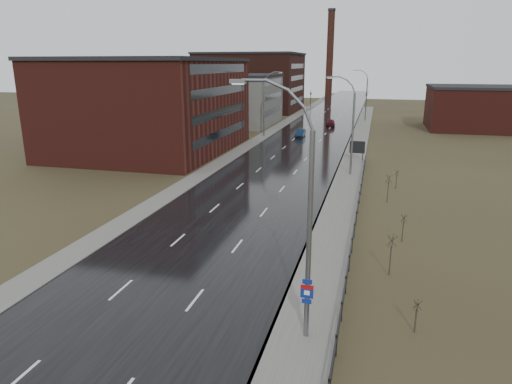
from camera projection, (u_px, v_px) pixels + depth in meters
The scene contains 25 objects.
ground at pixel (120, 335), 22.13m from camera, with size 320.00×320.00×0.00m, color #2D2819.
road at pixel (307, 140), 77.95m from camera, with size 14.00×300.00×0.06m, color black.
sidewalk_right at pixel (348, 177), 52.57m from camera, with size 3.20×180.00×0.18m, color #595651.
curb_right at pixel (335, 176), 52.94m from camera, with size 0.16×180.00×0.18m, color slate.
sidewalk_left at pixel (260, 138), 79.96m from camera, with size 2.40×260.00×0.12m, color #595651.
warehouse_near at pixel (151, 105), 67.32m from camera, with size 22.44×28.56×13.50m.
warehouse_mid at pixel (237, 99), 97.69m from camera, with size 16.32×20.40×10.50m.
warehouse_far at pixel (251, 82), 126.16m from camera, with size 26.52×24.48×15.50m.
building_right at pixel (477, 108), 89.84m from camera, with size 18.36×16.32×8.50m.
smokestack at pixel (330, 55), 158.96m from camera, with size 2.70×2.70×30.70m.
streetlight_main at pixel (302, 218), 20.26m from camera, with size 3.91×0.29×12.11m.
streetlight_right_mid at pixel (350, 126), 51.96m from camera, with size 3.36×0.28×11.35m.
streetlight_left at pixel (266, 104), 80.12m from camera, with size 3.36×0.28×11.35m.
streetlight_right_far at pixel (365, 95), 102.20m from camera, with size 3.36×0.28×11.35m.
guardrail at pixel (356, 219), 36.45m from camera, with size 0.10×53.05×1.10m.
shrub_b at pixel (416, 315), 22.09m from camera, with size 0.42×0.45×1.76m.
shrub_c at pixel (391, 254), 28.01m from camera, with size 0.63×0.66×2.66m.
shrub_d at pixel (403, 227), 33.45m from camera, with size 0.50×0.53×2.11m.
shrub_e at pixel (388, 188), 42.63m from camera, with size 0.66×0.69×2.80m.
shrub_f at pixel (396, 179), 47.73m from camera, with size 0.48×0.50×2.00m.
billboard at pixel (357, 148), 61.16m from camera, with size 2.02×0.17×2.69m.
traffic_light_left at pixel (311, 92), 134.50m from camera, with size 0.58×2.73×5.30m.
traffic_light_right at pixel (366, 93), 130.58m from camera, with size 0.58×2.73×5.30m.
car_near at pixel (300, 133), 81.44m from camera, with size 1.39×3.97×1.31m, color #0B1C37.
car_far at pixel (331, 123), 95.24m from camera, with size 1.78×4.43×1.51m, color #4A0C18.
Camera 1 is at (11.36, -17.08, 12.70)m, focal length 32.00 mm.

